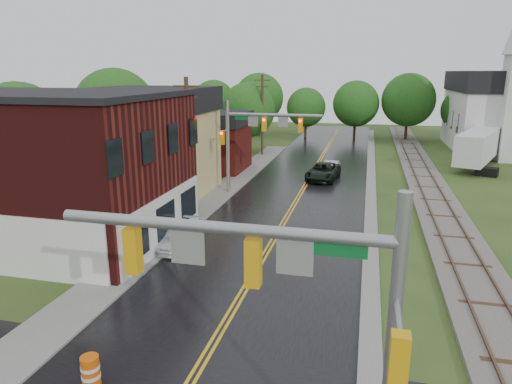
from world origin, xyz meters
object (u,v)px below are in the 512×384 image
at_px(tree_left_e, 249,111).
at_px(tree_left_c, 190,118).
at_px(traffic_signal_far, 255,131).
at_px(pickup_white, 180,236).
at_px(semi_trailer, 479,145).
at_px(sedan_silver, 331,168).
at_px(construction_barrel, 91,371).
at_px(church, 501,102).
at_px(tree_left_a, 21,131).
at_px(utility_pole_b, 188,142).
at_px(tree_left_b, 117,112).
at_px(brick_building, 46,167).
at_px(traffic_signal_near, 289,290).
at_px(suv_dark, 323,172).
at_px(utility_pole_c, 262,114).

bearing_deg(tree_left_e, tree_left_c, -129.81).
height_order(traffic_signal_far, tree_left_e, tree_left_e).
xyz_separation_m(pickup_white, semi_trailer, (20.55, 27.33, 1.61)).
relative_size(traffic_signal_far, tree_left_e, 0.90).
relative_size(sedan_silver, construction_barrel, 3.79).
xyz_separation_m(church, tree_left_a, (-39.85, -31.84, -0.72)).
bearing_deg(pickup_white, utility_pole_b, 108.55).
bearing_deg(tree_left_b, semi_trailer, 17.83).
distance_m(brick_building, tree_left_c, 24.94).
bearing_deg(tree_left_b, sedan_silver, 10.50).
bearing_deg(traffic_signal_near, brick_building, 140.83).
distance_m(tree_left_b, pickup_white, 21.67).
relative_size(brick_building, traffic_signal_near, 1.95).
bearing_deg(tree_left_b, construction_barrel, -61.82).
relative_size(brick_building, suv_dark, 2.72).
bearing_deg(tree_left_c, pickup_white, -69.75).
bearing_deg(traffic_signal_near, tree_left_c, 114.56).
height_order(brick_building, construction_barrel, brick_building).
xyz_separation_m(tree_left_a, semi_trailer, (35.60, 20.81, -2.92)).
xyz_separation_m(traffic_signal_near, construction_barrel, (-6.37, 2.00, -4.47)).
bearing_deg(construction_barrel, suv_dark, 81.98).
distance_m(utility_pole_b, tree_left_e, 23.99).
xyz_separation_m(brick_building, utility_pole_c, (5.68, 29.00, 0.57)).
relative_size(traffic_signal_near, construction_barrel, 7.39).
height_order(brick_building, utility_pole_c, utility_pole_c).
bearing_deg(tree_left_b, utility_pole_c, 47.61).
bearing_deg(semi_trailer, utility_pole_c, 176.71).
relative_size(tree_left_a, semi_trailer, 0.75).
distance_m(utility_pole_b, tree_left_c, 19.24).
bearing_deg(church, utility_pole_c, -160.03).
xyz_separation_m(suv_dark, semi_trailer, (14.52, 9.37, 1.46)).
bearing_deg(semi_trailer, tree_left_b, -162.17).
distance_m(tree_left_c, pickup_white, 26.43).
height_order(traffic_signal_near, construction_barrel, traffic_signal_near).
relative_size(utility_pole_c, suv_dark, 1.71).
bearing_deg(utility_pole_b, traffic_signal_near, -62.81).
bearing_deg(suv_dark, sedan_silver, 83.73).
height_order(traffic_signal_near, utility_pole_c, utility_pole_c).
height_order(traffic_signal_near, sedan_silver, traffic_signal_near).
bearing_deg(brick_building, tree_left_a, 136.87).
bearing_deg(utility_pole_c, tree_left_b, -132.39).
xyz_separation_m(church, tree_left_c, (-33.85, -13.84, -1.32)).
distance_m(church, semi_trailer, 12.37).
relative_size(utility_pole_b, semi_trailer, 0.78).
bearing_deg(pickup_white, sedan_silver, 73.85).
bearing_deg(semi_trailer, pickup_white, -126.94).
xyz_separation_m(traffic_signal_near, tree_left_e, (-12.32, 43.90, -0.16)).
xyz_separation_m(tree_left_e, sedan_silver, (10.56, -10.38, -4.19)).
distance_m(church, construction_barrel, 55.01).
distance_m(suv_dark, construction_barrel, 29.62).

